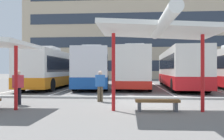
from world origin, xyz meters
The scene contains 16 objects.
ground_plane centered at (0.00, 0.00, 0.00)m, with size 160.00×160.00×0.00m, color slate.
terminal_building centered at (0.02, 37.41, 10.69)m, with size 41.17×14.66×24.12m.
coach_bus_0 centered at (-7.55, 9.11, 1.60)m, with size 2.57×10.68×3.48m.
coach_bus_1 centered at (-4.02, 9.58, 1.67)m, with size 3.49×10.53×3.61m.
coach_bus_2 centered at (-0.23, 9.70, 1.75)m, with size 3.31×10.49×3.69m.
coach_bus_3 centered at (3.62, 9.88, 1.66)m, with size 3.13×12.49×3.61m.
lane_stripe_0 centered at (-9.62, 9.12, 0.00)m, with size 0.16×14.00×0.01m, color white.
lane_stripe_1 centered at (-5.77, 9.12, 0.00)m, with size 0.16×14.00×0.01m, color white.
lane_stripe_2 centered at (-1.92, 9.12, 0.00)m, with size 0.16×14.00×0.01m, color white.
lane_stripe_3 centered at (1.92, 9.12, 0.00)m, with size 0.16×14.00×0.01m, color white.
lane_stripe_4 centered at (5.77, 9.12, 0.00)m, with size 0.16×14.00×0.01m, color white.
waiting_shelter_1 centered at (0.24, -2.31, 3.01)m, with size 4.37×5.05×3.28m.
bench_1 centered at (0.24, -2.01, 0.34)m, with size 1.68×0.46×0.45m.
platform_kerb centered at (0.00, 1.68, 0.06)m, with size 44.00×0.24×0.12m, color #ADADA8.
waiting_passenger_1 centered at (-5.83, -0.89, 0.89)m, with size 0.41×0.50×1.56m.
waiting_passenger_3 centered at (-2.27, 0.45, 0.87)m, with size 0.49×0.44×1.54m.
Camera 1 is at (-0.84, -10.90, 1.58)m, focal length 36.84 mm.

